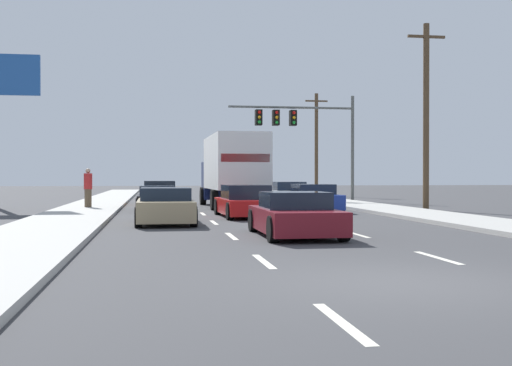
% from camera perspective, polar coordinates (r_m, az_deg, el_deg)
% --- Properties ---
extents(ground_plane, '(140.00, 140.00, 0.00)m').
position_cam_1_polar(ground_plane, '(34.23, -2.79, -2.01)').
color(ground_plane, '#3D3D3F').
extents(sidewalk_right, '(2.84, 80.00, 0.14)m').
position_cam_1_polar(sidewalk_right, '(30.83, 10.66, -2.18)').
color(sidewalk_right, '#B2AFA8').
rests_on(sidewalk_right, ground_plane).
extents(sidewalk_left, '(2.84, 80.00, 0.14)m').
position_cam_1_polar(sidewalk_left, '(29.19, -14.85, -2.35)').
color(sidewalk_left, '#B2AFA8').
rests_on(sidewalk_left, ground_plane).
extents(lane_markings, '(3.54, 62.00, 0.01)m').
position_cam_1_polar(lane_markings, '(31.92, -2.34, -2.20)').
color(lane_markings, silver).
rests_on(lane_markings, ground_plane).
extents(car_orange, '(2.01, 4.11, 1.31)m').
position_cam_1_polar(car_orange, '(35.67, -8.56, -0.95)').
color(car_orange, orange).
rests_on(car_orange, ground_plane).
extents(car_black, '(1.87, 4.50, 1.14)m').
position_cam_1_polar(car_black, '(29.28, -8.74, -1.42)').
color(car_black, black).
rests_on(car_black, ground_plane).
extents(car_tan, '(1.90, 4.18, 1.19)m').
position_cam_1_polar(car_tan, '(21.40, -8.03, -2.09)').
color(car_tan, tan).
rests_on(car_tan, ground_plane).
extents(box_truck, '(2.70, 8.66, 3.51)m').
position_cam_1_polar(box_truck, '(31.91, -2.10, 1.44)').
color(box_truck, white).
rests_on(box_truck, ground_plane).
extents(car_red, '(2.07, 4.44, 1.23)m').
position_cam_1_polar(car_red, '(24.70, -0.95, -1.71)').
color(car_red, red).
rests_on(car_red, ground_plane).
extents(car_maroon, '(1.95, 4.16, 1.16)m').
position_cam_1_polar(car_maroon, '(16.87, 3.44, -2.93)').
color(car_maroon, maroon).
rests_on(car_maroon, ground_plane).
extents(car_white, '(2.00, 4.16, 1.26)m').
position_cam_1_polar(car_white, '(35.36, 2.89, -1.00)').
color(car_white, white).
rests_on(car_white, ground_plane).
extents(car_blue, '(1.94, 4.37, 1.21)m').
position_cam_1_polar(car_blue, '(28.81, 4.98, -1.40)').
color(car_blue, '#1E389E').
rests_on(car_blue, ground_plane).
extents(traffic_signal_mast, '(7.94, 0.69, 6.59)m').
position_cam_1_polar(traffic_signal_mast, '(40.00, 3.58, 5.26)').
color(traffic_signal_mast, '#595B56').
rests_on(traffic_signal_mast, ground_plane).
extents(utility_pole_mid, '(1.80, 0.28, 8.63)m').
position_cam_1_polar(utility_pole_mid, '(31.03, 14.82, 5.93)').
color(utility_pole_mid, brown).
rests_on(utility_pole_mid, ground_plane).
extents(utility_pole_far, '(1.80, 0.28, 8.16)m').
position_cam_1_polar(utility_pole_far, '(51.66, 5.36, 3.55)').
color(utility_pole_far, brown).
rests_on(utility_pole_far, ground_plane).
extents(pedestrian_near_corner, '(0.38, 0.38, 1.78)m').
position_cam_1_polar(pedestrian_near_corner, '(30.59, -14.64, -0.41)').
color(pedestrian_near_corner, brown).
rests_on(pedestrian_near_corner, sidewalk_left).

